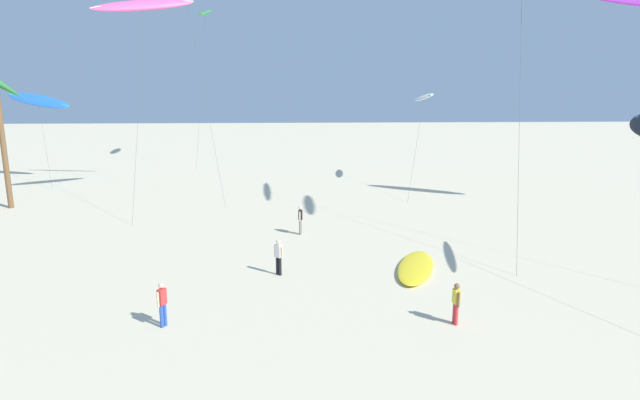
{
  "coord_description": "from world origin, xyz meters",
  "views": [
    {
      "loc": [
        1.6,
        -2.31,
        8.23
      ],
      "look_at": [
        2.83,
        17.29,
        4.13
      ],
      "focal_mm": 28.4,
      "sensor_mm": 36.0,
      "label": 1
    }
  ],
  "objects_px": {
    "flying_kite_1": "(424,97)",
    "grounded_kite_0": "(416,267)",
    "flying_kite_8": "(205,13)",
    "person_near_right": "(456,302)",
    "flying_kite_2": "(144,5)",
    "flying_kite_3": "(38,100)",
    "person_foreground_walker": "(162,303)",
    "person_mid_field": "(279,256)",
    "person_far_watcher": "(300,219)"
  },
  "relations": [
    {
      "from": "person_mid_field",
      "to": "flying_kite_8",
      "type": "bearing_deg",
      "value": 102.47
    },
    {
      "from": "flying_kite_8",
      "to": "grounded_kite_0",
      "type": "height_order",
      "value": "flying_kite_8"
    },
    {
      "from": "person_foreground_walker",
      "to": "person_far_watcher",
      "type": "distance_m",
      "value": 13.11
    },
    {
      "from": "flying_kite_8",
      "to": "person_far_watcher",
      "type": "xyz_separation_m",
      "value": [
        10.34,
        -34.5,
        -16.73
      ]
    },
    {
      "from": "flying_kite_8",
      "to": "person_near_right",
      "type": "relative_size",
      "value": 11.92
    },
    {
      "from": "person_foreground_walker",
      "to": "flying_kite_1",
      "type": "bearing_deg",
      "value": 60.06
    },
    {
      "from": "person_near_right",
      "to": "person_far_watcher",
      "type": "bearing_deg",
      "value": 113.15
    },
    {
      "from": "flying_kite_8",
      "to": "person_mid_field",
      "type": "xyz_separation_m",
      "value": [
        9.15,
        -41.41,
        -16.74
      ]
    },
    {
      "from": "person_foreground_walker",
      "to": "person_far_watcher",
      "type": "xyz_separation_m",
      "value": [
        5.25,
        12.01,
        0.03
      ]
    },
    {
      "from": "person_near_right",
      "to": "person_mid_field",
      "type": "distance_m",
      "value": 8.58
    },
    {
      "from": "flying_kite_3",
      "to": "flying_kite_8",
      "type": "relative_size",
      "value": 0.47
    },
    {
      "from": "flying_kite_1",
      "to": "flying_kite_3",
      "type": "distance_m",
      "value": 36.45
    },
    {
      "from": "flying_kite_2",
      "to": "person_near_right",
      "type": "height_order",
      "value": "flying_kite_2"
    },
    {
      "from": "grounded_kite_0",
      "to": "person_foreground_walker",
      "type": "relative_size",
      "value": 3.2
    },
    {
      "from": "grounded_kite_0",
      "to": "person_mid_field",
      "type": "height_order",
      "value": "person_mid_field"
    },
    {
      "from": "person_foreground_walker",
      "to": "grounded_kite_0",
      "type": "bearing_deg",
      "value": 26.96
    },
    {
      "from": "flying_kite_1",
      "to": "grounded_kite_0",
      "type": "height_order",
      "value": "flying_kite_1"
    },
    {
      "from": "flying_kite_2",
      "to": "person_mid_field",
      "type": "bearing_deg",
      "value": -59.66
    },
    {
      "from": "flying_kite_2",
      "to": "grounded_kite_0",
      "type": "height_order",
      "value": "flying_kite_2"
    },
    {
      "from": "person_foreground_walker",
      "to": "person_near_right",
      "type": "relative_size",
      "value": 1.07
    },
    {
      "from": "flying_kite_1",
      "to": "flying_kite_8",
      "type": "relative_size",
      "value": 0.66
    },
    {
      "from": "flying_kite_3",
      "to": "person_mid_field",
      "type": "relative_size",
      "value": 5.17
    },
    {
      "from": "flying_kite_2",
      "to": "flying_kite_3",
      "type": "relative_size",
      "value": 1.76
    },
    {
      "from": "flying_kite_2",
      "to": "person_far_watcher",
      "type": "bearing_deg",
      "value": -41.54
    },
    {
      "from": "flying_kite_8",
      "to": "person_foreground_walker",
      "type": "height_order",
      "value": "flying_kite_8"
    },
    {
      "from": "flying_kite_3",
      "to": "person_far_watcher",
      "type": "relative_size",
      "value": 5.1
    },
    {
      "from": "flying_kite_3",
      "to": "grounded_kite_0",
      "type": "relative_size",
      "value": 1.64
    },
    {
      "from": "flying_kite_1",
      "to": "flying_kite_2",
      "type": "relative_size",
      "value": 0.79
    },
    {
      "from": "flying_kite_1",
      "to": "flying_kite_2",
      "type": "distance_m",
      "value": 25.11
    },
    {
      "from": "flying_kite_3",
      "to": "grounded_kite_0",
      "type": "height_order",
      "value": "flying_kite_3"
    },
    {
      "from": "flying_kite_2",
      "to": "person_far_watcher",
      "type": "xyz_separation_m",
      "value": [
        10.86,
        -9.62,
        -13.55
      ]
    },
    {
      "from": "person_near_right",
      "to": "person_mid_field",
      "type": "bearing_deg",
      "value": 139.49
    },
    {
      "from": "flying_kite_8",
      "to": "grounded_kite_0",
      "type": "relative_size",
      "value": 3.49
    },
    {
      "from": "person_mid_field",
      "to": "person_far_watcher",
      "type": "distance_m",
      "value": 7.01
    },
    {
      "from": "flying_kite_1",
      "to": "grounded_kite_0",
      "type": "bearing_deg",
      "value": -105.09
    },
    {
      "from": "flying_kite_1",
      "to": "flying_kite_3",
      "type": "bearing_deg",
      "value": 174.73
    },
    {
      "from": "flying_kite_3",
      "to": "flying_kite_8",
      "type": "bearing_deg",
      "value": 43.51
    },
    {
      "from": "flying_kite_8",
      "to": "person_near_right",
      "type": "bearing_deg",
      "value": -71.55
    },
    {
      "from": "flying_kite_2",
      "to": "flying_kite_3",
      "type": "xyz_separation_m",
      "value": [
        -13.48,
        11.58,
        -6.8
      ]
    },
    {
      "from": "flying_kite_8",
      "to": "person_near_right",
      "type": "distance_m",
      "value": 52.3
    },
    {
      "from": "person_mid_field",
      "to": "grounded_kite_0",
      "type": "bearing_deg",
      "value": 2.56
    },
    {
      "from": "flying_kite_1",
      "to": "person_foreground_walker",
      "type": "relative_size",
      "value": 7.36
    },
    {
      "from": "flying_kite_8",
      "to": "grounded_kite_0",
      "type": "bearing_deg",
      "value": -69.11
    },
    {
      "from": "grounded_kite_0",
      "to": "flying_kite_1",
      "type": "bearing_deg",
      "value": 74.91
    },
    {
      "from": "flying_kite_2",
      "to": "person_near_right",
      "type": "bearing_deg",
      "value": -53.77
    },
    {
      "from": "flying_kite_1",
      "to": "person_foreground_walker",
      "type": "height_order",
      "value": "flying_kite_1"
    },
    {
      "from": "grounded_kite_0",
      "to": "person_mid_field",
      "type": "bearing_deg",
      "value": -177.44
    },
    {
      "from": "grounded_kite_0",
      "to": "person_mid_field",
      "type": "relative_size",
      "value": 3.15
    },
    {
      "from": "flying_kite_2",
      "to": "flying_kite_1",
      "type": "bearing_deg",
      "value": 19.85
    },
    {
      "from": "person_foreground_walker",
      "to": "person_far_watcher",
      "type": "bearing_deg",
      "value": 66.37
    }
  ]
}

